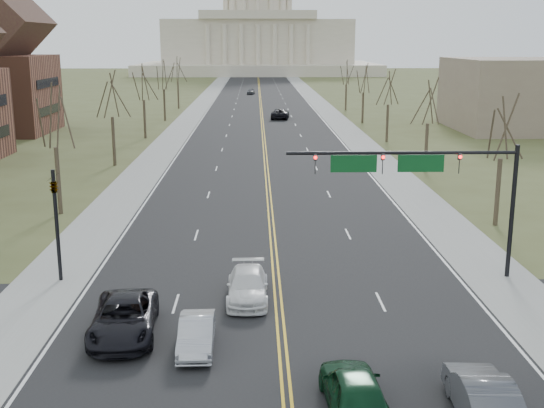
{
  "coord_description": "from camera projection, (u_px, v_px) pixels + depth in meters",
  "views": [
    {
      "loc": [
        -1.08,
        -21.12,
        12.44
      ],
      "look_at": [
        -0.12,
        18.17,
        3.0
      ],
      "focal_mm": 45.0,
      "sensor_mm": 36.0,
      "label": 1
    }
  ],
  "objects": [
    {
      "name": "edge_line_left",
      "position": [
        210.0,
        107.0,
        130.15
      ],
      "size": [
        0.15,
        380.0,
        0.01
      ],
      "primitive_type": "cube",
      "color": "silver",
      "rests_on": "road"
    },
    {
      "name": "capitol",
      "position": [
        258.0,
        36.0,
        263.07
      ],
      "size": [
        90.0,
        60.0,
        50.0
      ],
      "color": "beige",
      "rests_on": "ground"
    },
    {
      "name": "signal_mast",
      "position": [
        419.0,
        173.0,
        35.42
      ],
      "size": [
        12.12,
        0.44,
        7.2
      ],
      "color": "black",
      "rests_on": "ground"
    },
    {
      "name": "tree_r_4",
      "position": [
        347.0,
        74.0,
        123.39
      ],
      "size": [
        3.74,
        3.74,
        8.5
      ],
      "color": "#3B3023",
      "rests_on": "ground"
    },
    {
      "name": "signal_left",
      "position": [
        56.0,
        213.0,
        35.45
      ],
      "size": [
        0.32,
        0.36,
        6.0
      ],
      "color": "black",
      "rests_on": "ground"
    },
    {
      "name": "tree_l_4",
      "position": [
        178.0,
        71.0,
        126.46
      ],
      "size": [
        3.96,
        3.96,
        9.0
      ],
      "color": "#3B3023",
      "rests_on": "ground"
    },
    {
      "name": "edge_line_right",
      "position": [
        312.0,
        107.0,
        130.62
      ],
      "size": [
        0.15,
        380.0,
        0.01
      ],
      "primitive_type": "cube",
      "color": "silver",
      "rests_on": "road"
    },
    {
      "name": "car_far_sb",
      "position": [
        251.0,
        91.0,
        161.79
      ],
      "size": [
        2.02,
        4.1,
        1.34
      ],
      "primitive_type": "imported",
      "rotation": [
        0.0,
        0.0,
        -0.11
      ],
      "color": "#505258",
      "rests_on": "road"
    },
    {
      "name": "tree_l_3",
      "position": [
        163.0,
        77.0,
        107.01
      ],
      "size": [
        3.96,
        3.96,
        9.0
      ],
      "color": "#3B3023",
      "rests_on": "ground"
    },
    {
      "name": "road",
      "position": [
        261.0,
        107.0,
        130.39
      ],
      "size": [
        20.0,
        380.0,
        0.01
      ],
      "primitive_type": "cube",
      "color": "black",
      "rests_on": "ground"
    },
    {
      "name": "car_nb_outer_lead",
      "position": [
        483.0,
        397.0,
        22.79
      ],
      "size": [
        1.95,
        5.03,
        1.63
      ],
      "primitive_type": "imported",
      "rotation": [
        0.0,
        0.0,
        3.1
      ],
      "color": "#47494E",
      "rests_on": "road"
    },
    {
      "name": "cross_road",
      "position": [
        282.0,
        338.0,
        29.3
      ],
      "size": [
        120.0,
        14.0,
        0.01
      ],
      "primitive_type": "cube",
      "color": "black",
      "rests_on": "ground"
    },
    {
      "name": "sidewalk_right",
      "position": [
        323.0,
        107.0,
        130.67
      ],
      "size": [
        4.0,
        380.0,
        0.03
      ],
      "primitive_type": "cube",
      "color": "gray",
      "rests_on": "ground"
    },
    {
      "name": "car_far_nb",
      "position": [
        280.0,
        114.0,
        111.17
      ],
      "size": [
        3.32,
        6.21,
        1.66
      ],
      "primitive_type": "imported",
      "rotation": [
        0.0,
        0.0,
        3.04
      ],
      "color": "black",
      "rests_on": "road"
    },
    {
      "name": "tree_l_0",
      "position": [
        54.0,
        120.0,
        48.69
      ],
      "size": [
        3.96,
        3.96,
        9.0
      ],
      "color": "#3B3023",
      "rests_on": "ground"
    },
    {
      "name": "center_line",
      "position": [
        261.0,
        107.0,
        130.39
      ],
      "size": [
        0.42,
        380.0,
        0.01
      ],
      "primitive_type": "cube",
      "color": "gold",
      "rests_on": "road"
    },
    {
      "name": "bldg_right_mass",
      "position": [
        543.0,
        94.0,
        97.12
      ],
      "size": [
        25.0,
        20.0,
        10.0
      ],
      "primitive_type": "cube",
      "color": "#7E6A59",
      "rests_on": "ground"
    },
    {
      "name": "tree_r_1",
      "position": [
        429.0,
        104.0,
        65.07
      ],
      "size": [
        3.74,
        3.74,
        8.5
      ],
      "color": "#3B3023",
      "rests_on": "ground"
    },
    {
      "name": "tree_r_3",
      "position": [
        364.0,
        80.0,
        103.95
      ],
      "size": [
        3.74,
        3.74,
        8.5
      ],
      "color": "#3B3023",
      "rests_on": "ground"
    },
    {
      "name": "sidewalk_left",
      "position": [
        198.0,
        107.0,
        130.1
      ],
      "size": [
        4.0,
        380.0,
        0.03
      ],
      "primitive_type": "cube",
      "color": "gray",
      "rests_on": "ground"
    },
    {
      "name": "car_sb_inner_second",
      "position": [
        248.0,
        286.0,
        33.43
      ],
      "size": [
        2.01,
        4.9,
        1.42
      ],
      "primitive_type": "imported",
      "rotation": [
        0.0,
        0.0,
        -0.01
      ],
      "color": "white",
      "rests_on": "road"
    },
    {
      "name": "car_sb_inner_lead",
      "position": [
        196.0,
        334.0,
        28.04
      ],
      "size": [
        1.5,
        4.08,
        1.34
      ],
      "primitive_type": "imported",
      "rotation": [
        0.0,
        0.0,
        0.02
      ],
      "color": "#A9AAB1",
      "rests_on": "road"
    },
    {
      "name": "car_nb_inner_lead",
      "position": [
        355.0,
        391.0,
        23.14
      ],
      "size": [
        2.19,
        5.0,
        1.67
      ],
      "primitive_type": "imported",
      "rotation": [
        0.0,
        0.0,
        3.19
      ],
      "color": "#0B3119",
      "rests_on": "road"
    },
    {
      "name": "tree_r_0",
      "position": [
        503.0,
        131.0,
        45.63
      ],
      "size": [
        3.74,
        3.74,
        8.5
      ],
      "color": "#3B3023",
      "rests_on": "ground"
    },
    {
      "name": "tree_l_2",
      "position": [
        143.0,
        85.0,
        87.57
      ],
      "size": [
        3.96,
        3.96,
        9.0
      ],
      "color": "#3B3023",
      "rests_on": "ground"
    },
    {
      "name": "car_sb_outer_lead",
      "position": [
        124.0,
        318.0,
        29.32
      ],
      "size": [
        3.12,
        6.01,
        1.62
      ],
      "primitive_type": "imported",
      "rotation": [
        0.0,
        0.0,
        0.08
      ],
      "color": "black",
      "rests_on": "road"
    },
    {
      "name": "tree_r_2",
      "position": [
        389.0,
        89.0,
        84.51
      ],
      "size": [
        3.74,
        3.74,
        8.5
      ],
      "color": "#3B3023",
      "rests_on": "ground"
    },
    {
      "name": "tree_l_1",
      "position": [
        111.0,
        97.0,
        68.13
      ],
      "size": [
        3.96,
        3.96,
        9.0
      ],
      "color": "#3B3023",
      "rests_on": "ground"
    }
  ]
}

